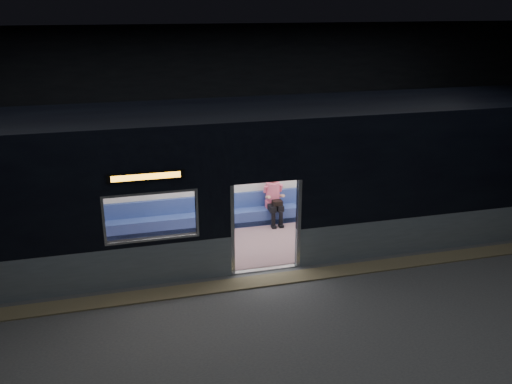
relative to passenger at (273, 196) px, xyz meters
name	(u,v)px	position (x,y,z in m)	size (l,w,h in m)	color
station_floor	(280,293)	(-0.92, -3.55, -0.79)	(24.00, 14.00, 0.01)	#47494C
station_envelope	(282,115)	(-0.92, -3.55, 2.88)	(24.00, 14.00, 5.00)	black
tactile_strip	(272,280)	(-0.92, -3.00, -0.77)	(22.80, 0.50, 0.03)	#8C7F59
metro_car	(249,171)	(-0.92, -1.00, 1.06)	(18.00, 3.04, 3.35)	#8896A2
passenger	(273,196)	(0.00, 0.00, 0.00)	(0.39, 0.67, 1.34)	black
handbag	(277,203)	(0.04, -0.22, -0.12)	(0.25, 0.21, 0.12)	black
transit_map	(401,158)	(3.83, 0.31, 0.68)	(0.97, 0.03, 0.63)	white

